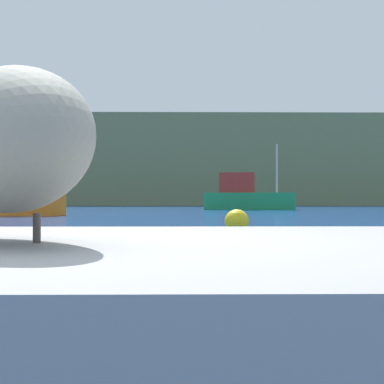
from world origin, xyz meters
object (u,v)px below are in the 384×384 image
pelican (7,139)px  fishing_boat_green (246,196)px  mooring_buoy (237,222)px  fishing_boat_orange (7,192)px

pelican → fishing_boat_green: size_ratio=0.24×
fishing_boat_green → mooring_buoy: 26.42m
mooring_buoy → fishing_boat_green: bearing=84.0°
pelican → mooring_buoy: 13.68m
pelican → fishing_boat_green: fishing_boat_green is taller
fishing_boat_orange → mooring_buoy: size_ratio=9.20×
fishing_boat_orange → fishing_boat_green: fishing_boat_orange is taller
pelican → mooring_buoy: (1.99, 13.50, -0.84)m
pelican → fishing_boat_orange: fishing_boat_orange is taller
pelican → fishing_boat_orange: 29.16m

